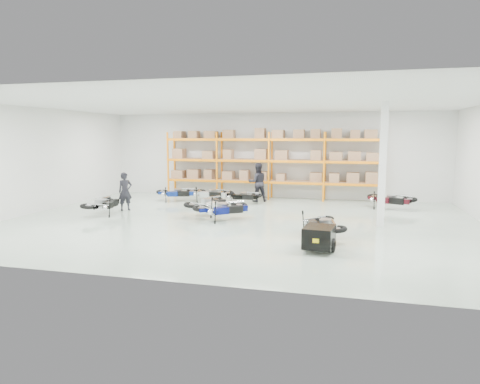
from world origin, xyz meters
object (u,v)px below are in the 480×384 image
(trailer, at_px, (319,237))
(moto_back_c, at_px, (242,194))
(moto_black_far_left, at_px, (103,201))
(moto_silver_left, at_px, (209,200))
(person_left, at_px, (125,191))
(moto_back_b, at_px, (211,191))
(moto_back_a, at_px, (177,190))
(person_back, at_px, (258,182))
(moto_blue_centre, at_px, (223,205))
(moto_touring_right, at_px, (323,221))
(moto_back_d, at_px, (390,196))

(trailer, xyz_separation_m, moto_back_c, (-4.26, 7.89, 0.08))
(moto_black_far_left, bearing_deg, trailer, 152.62)
(moto_silver_left, bearing_deg, person_left, 17.33)
(moto_back_b, distance_m, moto_back_c, 1.59)
(moto_back_a, height_order, person_back, person_back)
(moto_blue_centre, bearing_deg, moto_back_c, -36.45)
(person_left, bearing_deg, moto_back_c, -13.63)
(moto_silver_left, xyz_separation_m, moto_touring_right, (4.89, -3.10, -0.03))
(moto_back_a, distance_m, moto_back_d, 10.27)
(person_back, bearing_deg, moto_back_a, -11.90)
(moto_black_far_left, height_order, person_left, person_left)
(moto_blue_centre, bearing_deg, moto_silver_left, 1.97)
(moto_blue_centre, xyz_separation_m, moto_touring_right, (3.98, -2.10, -0.02))
(moto_back_d, bearing_deg, trailer, -175.84)
(trailer, bearing_deg, moto_silver_left, 142.47)
(moto_back_b, relative_size, moto_back_c, 1.17)
(moto_back_b, bearing_deg, moto_back_c, -80.66)
(moto_blue_centre, relative_size, person_back, 1.02)
(person_left, bearing_deg, moto_back_a, 22.21)
(moto_back_a, xyz_separation_m, person_back, (4.00, 0.90, 0.42))
(moto_back_d, relative_size, person_back, 0.99)
(moto_black_far_left, height_order, moto_back_c, moto_black_far_left)
(moto_back_d, height_order, person_left, person_left)
(moto_silver_left, distance_m, moto_back_d, 8.19)
(moto_blue_centre, xyz_separation_m, person_left, (-4.86, 1.11, 0.24))
(moto_black_far_left, xyz_separation_m, person_left, (0.34, 1.24, 0.25))
(moto_blue_centre, relative_size, moto_back_d, 1.03)
(moto_back_d, distance_m, person_back, 6.33)
(moto_blue_centre, distance_m, moto_silver_left, 1.35)
(moto_touring_right, xyz_separation_m, person_back, (-3.70, 7.21, 0.39))
(moto_black_far_left, distance_m, moto_back_d, 12.58)
(moto_touring_right, height_order, moto_back_c, moto_touring_right)
(moto_touring_right, height_order, person_back, person_back)
(moto_black_far_left, distance_m, moto_touring_right, 9.39)
(moto_silver_left, relative_size, moto_back_a, 1.10)
(person_left, relative_size, person_back, 0.87)
(moto_blue_centre, height_order, person_back, person_back)
(moto_back_b, xyz_separation_m, person_back, (2.15, 0.92, 0.39))
(moto_blue_centre, distance_m, person_back, 5.13)
(moto_touring_right, xyz_separation_m, trailer, (0.00, -1.60, -0.16))
(moto_back_a, bearing_deg, moto_silver_left, -157.18)
(moto_blue_centre, bearing_deg, moto_back_b, -16.21)
(moto_back_b, height_order, person_left, person_left)
(person_left, bearing_deg, moto_black_far_left, -152.85)
(moto_silver_left, height_order, moto_touring_right, moto_silver_left)
(moto_blue_centre, relative_size, moto_back_b, 1.04)
(moto_silver_left, bearing_deg, moto_back_d, -136.94)
(trailer, relative_size, moto_back_a, 0.96)
(moto_back_c, bearing_deg, person_back, -33.42)
(moto_black_far_left, relative_size, moto_back_a, 1.07)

